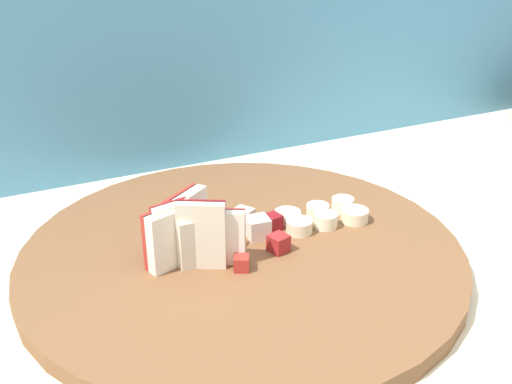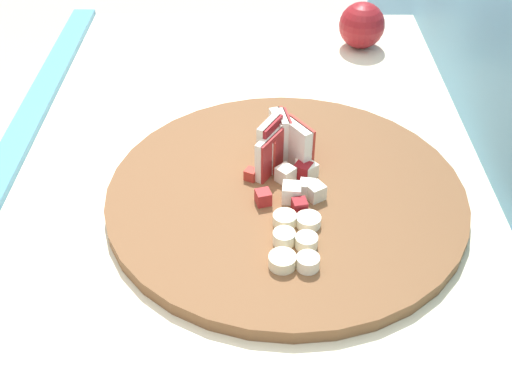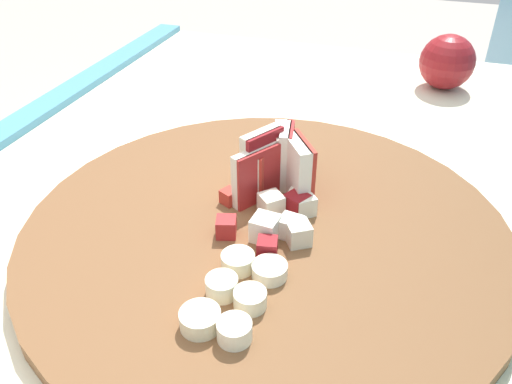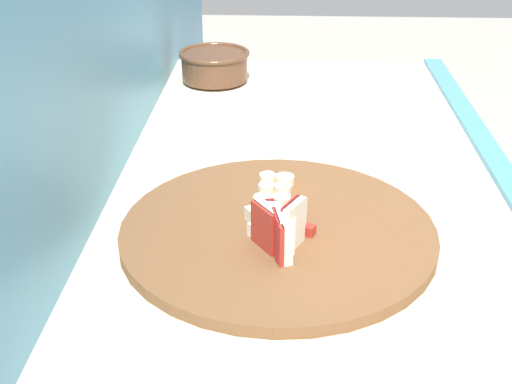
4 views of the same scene
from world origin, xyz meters
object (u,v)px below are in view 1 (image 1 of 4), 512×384
at_px(apple_wedge_fan, 190,233).
at_px(banana_slice_rows, 323,216).
at_px(cutting_board, 243,251).
at_px(apple_dice_pile, 237,231).

relative_size(apple_wedge_fan, banana_slice_rows, 0.97).
bearing_deg(apple_wedge_fan, banana_slice_rows, 4.54).
relative_size(cutting_board, banana_slice_rows, 4.62).
bearing_deg(apple_dice_pile, cutting_board, -86.30).
bearing_deg(banana_slice_rows, apple_dice_pile, 176.75).
bearing_deg(banana_slice_rows, apple_wedge_fan, -175.46).
bearing_deg(apple_wedge_fan, cutting_board, 6.21).
relative_size(cutting_board, apple_wedge_fan, 4.76).
distance_m(apple_wedge_fan, apple_dice_pile, 0.06).
relative_size(apple_dice_pile, banana_slice_rows, 1.06).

